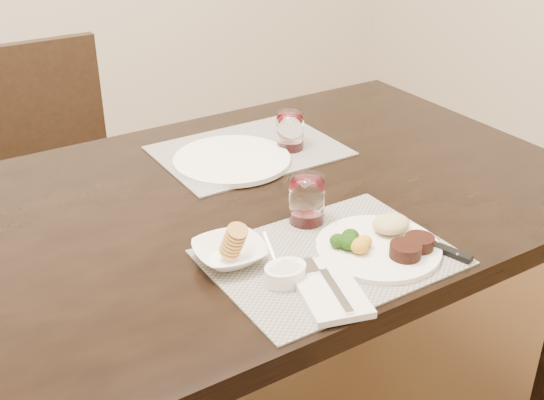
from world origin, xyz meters
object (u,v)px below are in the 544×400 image
chair_far (57,166)px  far_plate (232,160)px  cracker_bowl (230,252)px  wine_glass_near (307,202)px  steak_knife (437,245)px  dinner_plate (384,243)px

chair_far → far_plate: (0.25, -0.76, 0.26)m
far_plate → chair_far: bearing=108.5°
cracker_bowl → wine_glass_near: wine_glass_near is taller
steak_knife → wine_glass_near: wine_glass_near is taller
cracker_bowl → far_plate: (0.22, 0.39, -0.01)m
dinner_plate → steak_knife: (0.09, -0.05, -0.01)m
dinner_plate → wine_glass_near: (-0.07, 0.17, 0.03)m
dinner_plate → far_plate: (-0.05, 0.52, -0.01)m
dinner_plate → wine_glass_near: wine_glass_near is taller
steak_knife → far_plate: same height
cracker_bowl → far_plate: 0.45m
wine_glass_near → chair_far: bearing=102.4°
far_plate → steak_knife: bearing=-75.3°
dinner_plate → far_plate: size_ratio=0.84×
dinner_plate → cracker_bowl: bearing=157.2°
cracker_bowl → steak_knife: bearing=-25.7°
steak_knife → wine_glass_near: (-0.16, 0.23, 0.04)m
chair_far → dinner_plate: 1.34m
dinner_plate → chair_far: bearing=105.4°
wine_glass_near → far_plate: (0.01, 0.34, -0.04)m
wine_glass_near → far_plate: 0.35m
steak_knife → wine_glass_near: 0.28m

